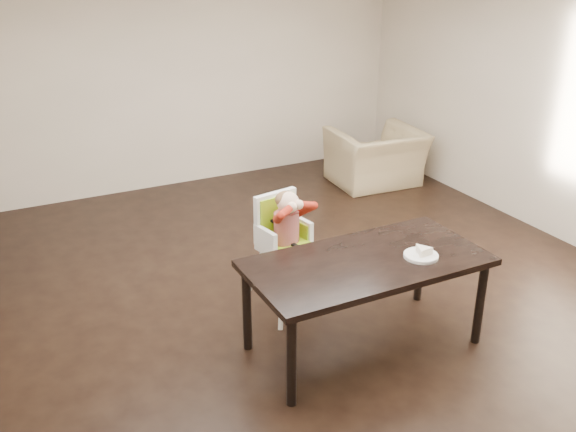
{
  "coord_description": "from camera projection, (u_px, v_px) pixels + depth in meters",
  "views": [
    {
      "loc": [
        -2.38,
        -4.18,
        2.93
      ],
      "look_at": [
        -0.26,
        -0.02,
        0.91
      ],
      "focal_mm": 40.0,
      "sensor_mm": 36.0,
      "label": 1
    }
  ],
  "objects": [
    {
      "name": "plate",
      "position": [
        422.0,
        254.0,
        4.78
      ],
      "size": [
        0.33,
        0.33,
        0.07
      ],
      "rotation": [
        0.0,
        0.0,
        -0.33
      ],
      "color": "white",
      "rests_on": "dining_table"
    },
    {
      "name": "dining_table",
      "position": [
        366.0,
        269.0,
        4.78
      ],
      "size": [
        1.8,
        0.9,
        0.75
      ],
      "color": "black",
      "rests_on": "ground"
    },
    {
      "name": "room_walls",
      "position": [
        318.0,
        94.0,
        4.84
      ],
      "size": [
        6.02,
        7.02,
        2.71
      ],
      "color": "beige",
      "rests_on": "ground"
    },
    {
      "name": "ground",
      "position": [
        314.0,
        306.0,
        5.57
      ],
      "size": [
        7.0,
        7.0,
        0.0
      ],
      "primitive_type": "plane",
      "color": "black",
      "rests_on": "ground"
    },
    {
      "name": "high_chair",
      "position": [
        285.0,
        226.0,
        5.3
      ],
      "size": [
        0.52,
        0.52,
        1.07
      ],
      "rotation": [
        0.0,
        0.0,
        0.18
      ],
      "color": "white",
      "rests_on": "ground"
    },
    {
      "name": "armchair",
      "position": [
        376.0,
        148.0,
        8.19
      ],
      "size": [
        1.14,
        0.78,
        0.95
      ],
      "primitive_type": "imported",
      "rotation": [
        0.0,
        0.0,
        3.07
      ],
      "color": "tan",
      "rests_on": "ground"
    }
  ]
}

